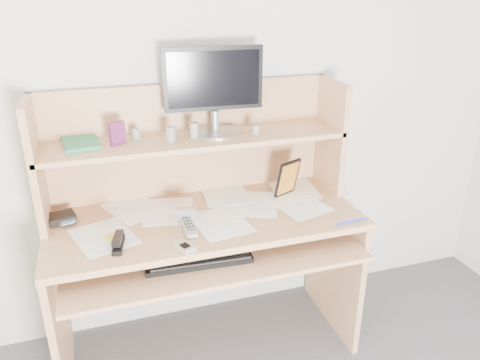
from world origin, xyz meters
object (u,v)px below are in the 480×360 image
object	(u,v)px
desk	(202,219)
monitor	(214,88)
keyboard	(198,257)
game_case	(288,178)
tv_remote	(189,226)

from	to	relation	value
desk	monitor	distance (m)	0.61
keyboard	game_case	size ratio (longest dim) A/B	2.45
desk	keyboard	distance (m)	0.29
keyboard	tv_remote	distance (m)	0.14
desk	game_case	xyz separation A→B (m)	(0.44, 0.01, 0.15)
keyboard	monitor	xyz separation A→B (m)	(0.18, 0.38, 0.63)
desk	tv_remote	world-z (taller)	desk
tv_remote	monitor	world-z (taller)	monitor
tv_remote	monitor	bearing A→B (deg)	57.64
keyboard	monitor	size ratio (longest dim) A/B	1.00
monitor	game_case	bearing A→B (deg)	-13.85
keyboard	monitor	world-z (taller)	monitor
keyboard	tv_remote	size ratio (longest dim) A/B	2.53
tv_remote	game_case	bearing A→B (deg)	21.43
tv_remote	game_case	distance (m)	0.57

